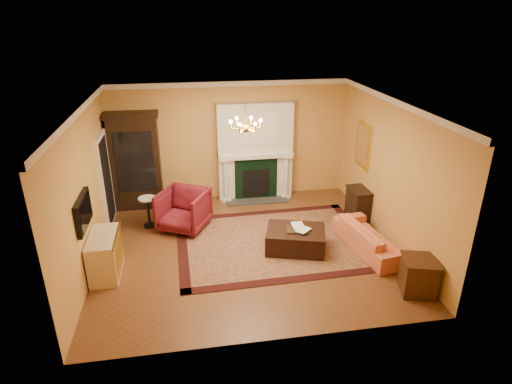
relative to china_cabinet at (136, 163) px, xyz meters
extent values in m
cube|color=brown|center=(2.34, -2.49, -1.15)|extent=(6.00, 5.50, 0.02)
cube|color=silver|center=(2.34, -2.49, 1.87)|extent=(6.00, 5.50, 0.02)
cube|color=#C88C47|center=(2.34, 0.27, 0.36)|extent=(6.00, 0.02, 3.00)
cube|color=#C88C47|center=(2.34, -5.25, 0.36)|extent=(6.00, 0.02, 3.00)
cube|color=#C88C47|center=(-0.67, -2.49, 0.36)|extent=(0.02, 5.50, 3.00)
cube|color=#C88C47|center=(5.35, -2.49, 0.36)|extent=(0.02, 5.50, 3.00)
cube|color=silver|center=(2.94, 0.10, 0.11)|extent=(1.90, 0.32, 2.50)
cube|color=silver|center=(2.94, -0.07, 0.71)|extent=(1.10, 0.01, 0.80)
cube|color=black|center=(2.94, -0.07, -0.59)|extent=(1.10, 0.02, 1.10)
cube|color=black|center=(2.94, -0.08, -0.69)|extent=(0.70, 0.02, 0.75)
cube|color=#333333|center=(2.94, -0.19, -1.12)|extent=(1.60, 0.50, 0.04)
cube|color=silver|center=(2.94, 0.04, 0.04)|extent=(1.90, 0.44, 0.10)
cylinder|color=silver|center=(2.16, -0.08, -0.55)|extent=(0.14, 0.14, 1.18)
cylinder|color=silver|center=(3.72, -0.08, -0.55)|extent=(0.14, 0.14, 1.18)
cube|color=silver|center=(2.34, 0.22, 1.80)|extent=(6.00, 0.08, 0.12)
cube|color=silver|center=(-0.62, -2.49, 1.80)|extent=(0.08, 5.50, 0.12)
cube|color=silver|center=(5.30, -2.49, 1.80)|extent=(0.08, 5.50, 0.12)
cube|color=silver|center=(-0.62, -0.79, -0.09)|extent=(0.08, 1.05, 2.10)
cube|color=black|center=(-0.58, -0.79, -0.12)|extent=(0.02, 0.85, 1.95)
cube|color=black|center=(-0.61, -3.09, 0.21)|extent=(0.08, 0.95, 0.58)
cube|color=black|center=(-0.56, -3.09, 0.21)|extent=(0.01, 0.85, 0.48)
cube|color=gold|center=(5.31, -1.09, 0.51)|extent=(0.05, 0.76, 1.05)
cube|color=white|center=(5.28, -1.09, 0.51)|extent=(0.01, 0.62, 0.90)
cylinder|color=gold|center=(2.34, -2.49, 1.66)|extent=(0.03, 0.03, 0.40)
sphere|color=gold|center=(2.34, -2.49, 1.41)|extent=(0.16, 0.16, 0.16)
sphere|color=#FFE5B2|center=(2.62, -2.49, 1.55)|extent=(0.07, 0.07, 0.07)
sphere|color=#FFE5B2|center=(2.48, -2.25, 1.55)|extent=(0.07, 0.07, 0.07)
sphere|color=#FFE5B2|center=(2.20, -2.25, 1.55)|extent=(0.07, 0.07, 0.07)
sphere|color=#FFE5B2|center=(2.06, -2.49, 1.55)|extent=(0.07, 0.07, 0.07)
sphere|color=#FFE5B2|center=(2.20, -2.73, 1.55)|extent=(0.07, 0.07, 0.07)
sphere|color=#FFE5B2|center=(2.48, -2.73, 1.55)|extent=(0.07, 0.07, 0.07)
cube|color=#40100D|center=(2.95, -2.36, -1.13)|extent=(4.14, 3.15, 0.02)
cube|color=black|center=(0.00, 0.00, 0.00)|extent=(1.14, 0.52, 2.28)
imported|color=maroon|center=(1.07, -1.41, -0.63)|extent=(1.29, 1.27, 1.01)
cylinder|color=black|center=(0.28, -1.17, -1.12)|extent=(0.28, 0.28, 0.04)
cylinder|color=black|center=(0.28, -1.17, -0.78)|extent=(0.06, 0.06, 0.64)
cylinder|color=white|center=(0.28, -1.17, -0.44)|extent=(0.40, 0.40, 0.03)
cube|color=beige|center=(-0.39, -2.97, -0.75)|extent=(0.51, 1.06, 0.79)
imported|color=#E67349|center=(4.83, -2.97, -0.77)|extent=(0.84, 1.95, 0.74)
cube|color=#3D2010|center=(5.06, -4.49, -0.82)|extent=(0.68, 0.68, 0.63)
cube|color=black|center=(5.12, -1.57, -0.78)|extent=(0.40, 0.66, 0.72)
cube|color=black|center=(3.32, -2.72, -0.90)|extent=(1.37, 1.15, 0.44)
cube|color=black|center=(3.34, -2.73, -0.67)|extent=(0.49, 0.40, 0.03)
imported|color=gray|center=(3.26, -2.63, -0.49)|extent=(0.24, 0.03, 0.32)
imported|color=gray|center=(3.37, -2.74, -0.50)|extent=(0.17, 0.18, 0.30)
cylinder|color=gray|center=(2.44, 0.04, 0.13)|extent=(0.10, 0.10, 0.08)
cone|color=black|center=(2.44, 0.04, 0.34)|extent=(0.15, 0.15, 0.32)
cylinder|color=gray|center=(3.59, 0.04, 0.13)|extent=(0.10, 0.10, 0.08)
cone|color=black|center=(3.59, 0.04, 0.32)|extent=(0.14, 0.14, 0.30)
camera|label=1|loc=(1.25, -10.17, 3.45)|focal=30.00mm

